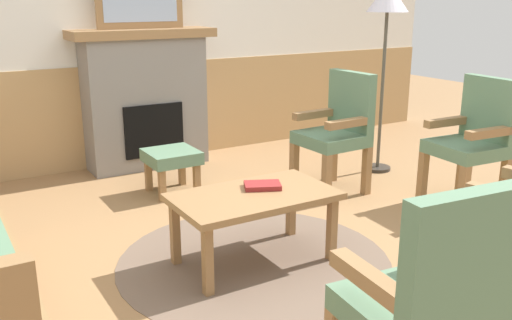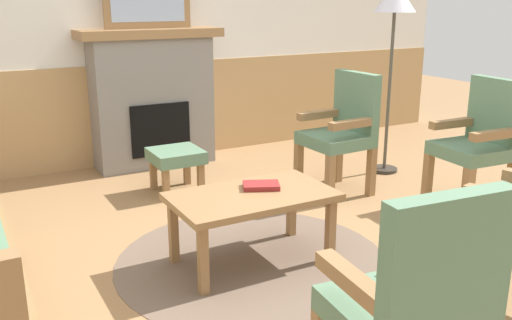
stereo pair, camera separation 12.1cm
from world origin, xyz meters
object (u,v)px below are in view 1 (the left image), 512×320
footstool (172,159)px  armchair_by_window_left (338,127)px  fireplace (145,98)px  armchair_near_fireplace (474,136)px  floor_lamp_by_chairs (387,9)px  coffee_table (254,202)px  book_on_table (263,186)px  armchair_front_left (432,299)px

footstool → armchair_by_window_left: 1.38m
fireplace → armchair_near_fireplace: fireplace is taller
floor_lamp_by_chairs → armchair_by_window_left: bearing=-160.2°
coffee_table → fireplace: bearing=85.5°
book_on_table → armchair_front_left: (-0.27, -1.57, 0.08)m
armchair_by_window_left → floor_lamp_by_chairs: 1.17m
armchair_near_fireplace → coffee_table: bearing=-179.8°
floor_lamp_by_chairs → coffee_table: bearing=-152.2°
fireplace → floor_lamp_by_chairs: 2.31m
armchair_by_window_left → fireplace: bearing=126.2°
armchair_near_fireplace → armchair_front_left: same height
footstool → armchair_front_left: (-0.24, -2.93, 0.25)m
coffee_table → armchair_by_window_left: bearing=31.8°
fireplace → book_on_table: fireplace is taller
armchair_near_fireplace → floor_lamp_by_chairs: 1.38m
coffee_table → armchair_by_window_left: armchair_by_window_left is taller
footstool → armchair_front_left: size_ratio=0.41×
coffee_table → armchair_front_left: bearing=-96.6°
fireplace → coffee_table: fireplace is taller
coffee_table → armchair_near_fireplace: (1.95, 0.01, 0.15)m
coffee_table → book_on_table: size_ratio=4.41×
fireplace → armchair_by_window_left: size_ratio=1.33×
armchair_near_fireplace → armchair_front_left: 2.61m
coffee_table → armchair_front_left: armchair_front_left is taller
book_on_table → armchair_by_window_left: (1.17, 0.73, 0.08)m
coffee_table → armchair_near_fireplace: size_ratio=0.98×
footstool → fireplace: bearing=82.5°
coffee_table → floor_lamp_by_chairs: 2.46m
armchair_by_window_left → armchair_front_left: same height
coffee_table → armchair_near_fireplace: bearing=0.2°
book_on_table → footstool: bearing=91.1°
armchair_by_window_left → armchair_front_left: bearing=-122.1°
armchair_front_left → footstool: bearing=85.3°
book_on_table → armchair_near_fireplace: armchair_near_fireplace is taller
floor_lamp_by_chairs → footstool: bearing=168.4°
fireplace → book_on_table: 2.23m
fireplace → armchair_front_left: bearing=-95.3°
coffee_table → footstool: 1.43m
coffee_table → armchair_front_left: 1.53m
armchair_by_window_left → floor_lamp_by_chairs: floor_lamp_by_chairs is taller
fireplace → footstool: bearing=-97.5°
footstool → armchair_near_fireplace: 2.37m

